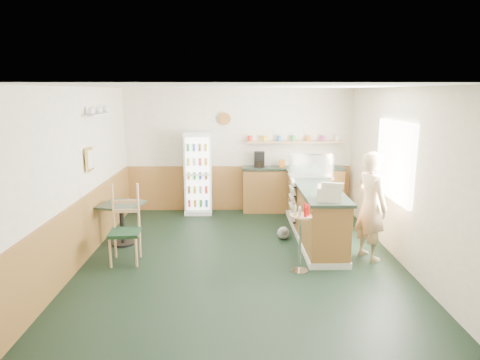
{
  "coord_description": "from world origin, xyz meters",
  "views": [
    {
      "loc": [
        -0.1,
        -6.4,
        2.63
      ],
      "look_at": [
        -0.0,
        0.6,
        1.18
      ],
      "focal_mm": 32.0,
      "sensor_mm": 36.0,
      "label": 1
    }
  ],
  "objects_px": {
    "display_case": "(311,166)",
    "cafe_table": "(122,216)",
    "drinks_fridge": "(198,173)",
    "condiment_stand": "(301,228)",
    "cash_register": "(330,193)",
    "cafe_chair": "(126,221)",
    "shopkeeper": "(371,206)"
  },
  "relations": [
    {
      "from": "cash_register",
      "to": "cafe_chair",
      "type": "relative_size",
      "value": 0.31
    },
    {
      "from": "display_case",
      "to": "cafe_chair",
      "type": "height_order",
      "value": "display_case"
    },
    {
      "from": "drinks_fridge",
      "to": "cash_register",
      "type": "bearing_deg",
      "value": -51.94
    },
    {
      "from": "shopkeeper",
      "to": "condiment_stand",
      "type": "height_order",
      "value": "shopkeeper"
    },
    {
      "from": "shopkeeper",
      "to": "cafe_chair",
      "type": "relative_size",
      "value": 1.42
    },
    {
      "from": "shopkeeper",
      "to": "cafe_table",
      "type": "height_order",
      "value": "shopkeeper"
    },
    {
      "from": "display_case",
      "to": "cash_register",
      "type": "bearing_deg",
      "value": -90.0
    },
    {
      "from": "display_case",
      "to": "cafe_table",
      "type": "height_order",
      "value": "display_case"
    },
    {
      "from": "cafe_chair",
      "to": "display_case",
      "type": "bearing_deg",
      "value": 21.76
    },
    {
      "from": "condiment_stand",
      "to": "cafe_chair",
      "type": "distance_m",
      "value": 2.71
    },
    {
      "from": "drinks_fridge",
      "to": "cafe_chair",
      "type": "distance_m",
      "value": 2.87
    },
    {
      "from": "shopkeeper",
      "to": "cafe_table",
      "type": "bearing_deg",
      "value": 57.41
    },
    {
      "from": "shopkeeper",
      "to": "cafe_table",
      "type": "distance_m",
      "value": 4.17
    },
    {
      "from": "drinks_fridge",
      "to": "condiment_stand",
      "type": "xyz_separation_m",
      "value": [
        1.75,
        -3.18,
        -0.22
      ]
    },
    {
      "from": "shopkeeper",
      "to": "condiment_stand",
      "type": "xyz_separation_m",
      "value": [
        -1.18,
        -0.5,
        -0.2
      ]
    },
    {
      "from": "display_case",
      "to": "cafe_chair",
      "type": "xyz_separation_m",
      "value": [
        -3.15,
        -1.52,
        -0.6
      ]
    },
    {
      "from": "drinks_fridge",
      "to": "condiment_stand",
      "type": "bearing_deg",
      "value": -61.19
    },
    {
      "from": "display_case",
      "to": "shopkeeper",
      "type": "relative_size",
      "value": 0.47
    },
    {
      "from": "drinks_fridge",
      "to": "display_case",
      "type": "height_order",
      "value": "drinks_fridge"
    },
    {
      "from": "shopkeeper",
      "to": "cafe_chair",
      "type": "distance_m",
      "value": 3.86
    },
    {
      "from": "cafe_chair",
      "to": "drinks_fridge",
      "type": "bearing_deg",
      "value": 67.17
    },
    {
      "from": "display_case",
      "to": "cafe_table",
      "type": "xyz_separation_m",
      "value": [
        -3.4,
        -0.81,
        -0.72
      ]
    },
    {
      "from": "cafe_table",
      "to": "cafe_chair",
      "type": "xyz_separation_m",
      "value": [
        0.25,
        -0.71,
        0.12
      ]
    },
    {
      "from": "drinks_fridge",
      "to": "condiment_stand",
      "type": "distance_m",
      "value": 3.64
    },
    {
      "from": "condiment_stand",
      "to": "cafe_table",
      "type": "height_order",
      "value": "condiment_stand"
    },
    {
      "from": "display_case",
      "to": "cafe_table",
      "type": "bearing_deg",
      "value": -166.53
    },
    {
      "from": "drinks_fridge",
      "to": "display_case",
      "type": "xyz_separation_m",
      "value": [
        2.23,
        -1.18,
        0.35
      ]
    },
    {
      "from": "cash_register",
      "to": "cafe_table",
      "type": "xyz_separation_m",
      "value": [
        -3.4,
        0.85,
        -0.59
      ]
    },
    {
      "from": "shopkeeper",
      "to": "cafe_chair",
      "type": "height_order",
      "value": "shopkeeper"
    },
    {
      "from": "cash_register",
      "to": "condiment_stand",
      "type": "xyz_separation_m",
      "value": [
        -0.48,
        -0.34,
        -0.45
      ]
    },
    {
      "from": "cash_register",
      "to": "display_case",
      "type": "bearing_deg",
      "value": 103.37
    },
    {
      "from": "drinks_fridge",
      "to": "cafe_table",
      "type": "distance_m",
      "value": 2.34
    }
  ]
}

